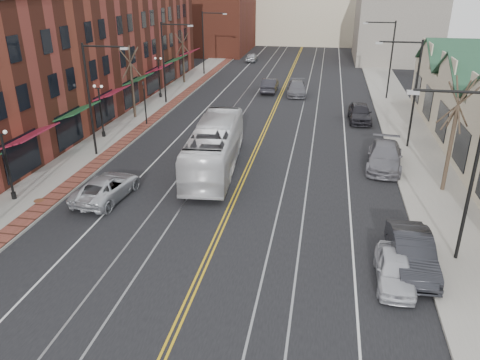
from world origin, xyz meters
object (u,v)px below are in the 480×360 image
at_px(parked_car_a, 395,269).
at_px(parked_car_c, 385,156).
at_px(parked_car_d, 360,113).
at_px(parked_car_b, 412,252).
at_px(transit_bus, 215,147).
at_px(parked_suv, 107,187).

xyz_separation_m(parked_car_a, parked_car_c, (0.88, 13.80, 0.15)).
distance_m(parked_car_c, parked_car_d, 11.36).
bearing_deg(parked_car_c, parked_car_d, 102.23).
bearing_deg(parked_car_d, parked_car_b, -89.08).
height_order(transit_bus, parked_car_b, transit_bus).
relative_size(transit_bus, parked_suv, 2.25).
bearing_deg(transit_bus, parked_car_d, -131.65).
xyz_separation_m(parked_car_b, parked_car_d, (-1.12, 23.81, 0.01)).
bearing_deg(parked_car_c, transit_bus, -161.39).
bearing_deg(parked_car_c, parked_car_b, -83.44).
height_order(parked_suv, parked_car_d, parked_car_d).
xyz_separation_m(transit_bus, parked_car_b, (11.50, -10.05, -0.80)).
bearing_deg(parked_suv, parked_car_c, -148.68).
bearing_deg(parked_car_d, transit_bus, -128.79).
height_order(transit_bus, parked_car_c, transit_bus).
distance_m(parked_suv, parked_car_a, 16.89).
distance_m(parked_suv, parked_car_b, 17.35).
relative_size(parked_car_a, parked_car_c, 0.69).
relative_size(parked_car_c, parked_car_d, 1.16).
bearing_deg(parked_car_a, transit_bus, 134.20).
height_order(transit_bus, parked_suv, transit_bus).
xyz_separation_m(parked_car_c, parked_car_d, (-1.12, 11.31, 0.01)).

